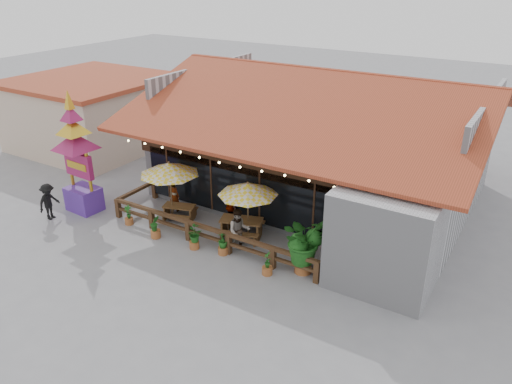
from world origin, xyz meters
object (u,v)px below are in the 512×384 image
Objects in this scene: umbrella_left at (169,169)px; thai_sign_tower at (76,145)px; picnic_table_right at (241,225)px; tropical_plant at (304,241)px; picnic_table_left at (179,210)px; pedestrian at (49,202)px; umbrella_right at (248,189)px.

thai_sign_tower is at bearing -160.74° from umbrella_left.
umbrella_left is 3.99m from picnic_table_right.
umbrella_left is 7.03m from tropical_plant.
umbrella_left is at bearing -153.33° from picnic_table_left.
pedestrian is at bearing -159.61° from picnic_table_right.
picnic_table_left is 5.79m from pedestrian.
umbrella_left is 0.54× the size of thai_sign_tower.
umbrella_left is at bearing 19.26° from thai_sign_tower.
thai_sign_tower is (-4.35, -1.56, 2.75)m from picnic_table_left.
umbrella_right is 9.18m from pedestrian.
pedestrian is at bearing -148.80° from umbrella_left.
umbrella_left is 1.98m from picnic_table_left.
umbrella_right is 1.74× the size of pedestrian.
picnic_table_right is at bearing 3.56° from umbrella_left.
tropical_plant is (6.62, -0.94, 0.87)m from picnic_table_left.
picnic_table_left is 1.01× the size of pedestrian.
thai_sign_tower reaches higher than picnic_table_left.
umbrella_right reaches higher than picnic_table_right.
picnic_table_left is at bearing -178.64° from picnic_table_right.
umbrella_right reaches higher than pedestrian.
picnic_table_right is (3.53, 0.22, -1.85)m from umbrella_left.
umbrella_right is at bearing -0.95° from picnic_table_right.
picnic_table_right reaches higher than picnic_table_left.
thai_sign_tower is (-7.60, -1.64, 2.64)m from picnic_table_right.
umbrella_right is 1.38× the size of picnic_table_right.
thai_sign_tower is at bearing -168.36° from umbrella_right.
picnic_table_right is 8.76m from pedestrian.
umbrella_left is 1.12× the size of umbrella_right.
umbrella_right is at bearing 161.63° from tropical_plant.
pedestrian is (-11.57, -2.04, -0.49)m from tropical_plant.
picnic_table_right is at bearing 12.18° from thai_sign_tower.
pedestrian is at bearing -170.01° from tropical_plant.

